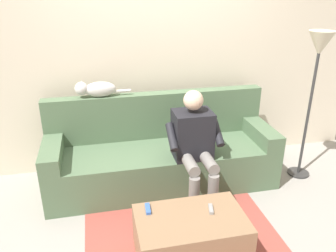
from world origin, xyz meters
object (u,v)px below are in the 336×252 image
object	(u,v)px
remote_gray	(211,209)
couch	(161,156)
coffee_table	(190,237)
floor_lamp	(318,58)
cat_on_backrest	(96,89)
person_solo_seated	(194,141)
remote_blue	(148,209)

from	to	relation	value
remote_gray	couch	bearing A→B (deg)	-158.03
couch	coffee_table	distance (m)	1.16
remote_gray	floor_lamp	world-z (taller)	floor_lamp
couch	coffee_table	world-z (taller)	couch
cat_on_backrest	couch	bearing A→B (deg)	157.82
person_solo_seated	floor_lamp	xyz separation A→B (m)	(-1.31, -0.17, 0.70)
cat_on_backrest	remote_gray	size ratio (longest dim) A/B	4.88
person_solo_seated	floor_lamp	size ratio (longest dim) A/B	0.70
cat_on_backrest	floor_lamp	xyz separation A→B (m)	(-2.19, 0.45, 0.31)
person_solo_seated	floor_lamp	world-z (taller)	floor_lamp
coffee_table	person_solo_seated	size ratio (longest dim) A/B	0.76
person_solo_seated	floor_lamp	distance (m)	1.49
couch	coffee_table	size ratio (longest dim) A/B	2.81
remote_blue	floor_lamp	xyz separation A→B (m)	(-1.87, -0.80, 0.93)
person_solo_seated	couch	bearing A→B (deg)	-54.73
remote_blue	person_solo_seated	bearing A→B (deg)	-37.97
coffee_table	remote_gray	world-z (taller)	remote_gray
cat_on_backrest	coffee_table	bearing A→B (deg)	113.98
person_solo_seated	remote_blue	bearing A→B (deg)	48.47
couch	floor_lamp	bearing A→B (deg)	173.00
remote_blue	coffee_table	bearing A→B (deg)	-114.63
person_solo_seated	coffee_table	bearing A→B (deg)	72.36
remote_gray	floor_lamp	size ratio (longest dim) A/B	0.07
coffee_table	floor_lamp	size ratio (longest dim) A/B	0.53
couch	person_solo_seated	world-z (taller)	person_solo_seated
floor_lamp	remote_gray	bearing A→B (deg)	33.24
couch	remote_blue	xyz separation A→B (m)	(0.31, 0.99, 0.08)
cat_on_backrest	remote_blue	xyz separation A→B (m)	(-0.32, 1.25, -0.63)
cat_on_backrest	remote_gray	xyz separation A→B (m)	(-0.80, 1.35, -0.63)
coffee_table	remote_blue	xyz separation A→B (m)	(0.31, -0.16, 0.20)
coffee_table	floor_lamp	world-z (taller)	floor_lamp
person_solo_seated	remote_gray	xyz separation A→B (m)	(0.08, 0.74, -0.23)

